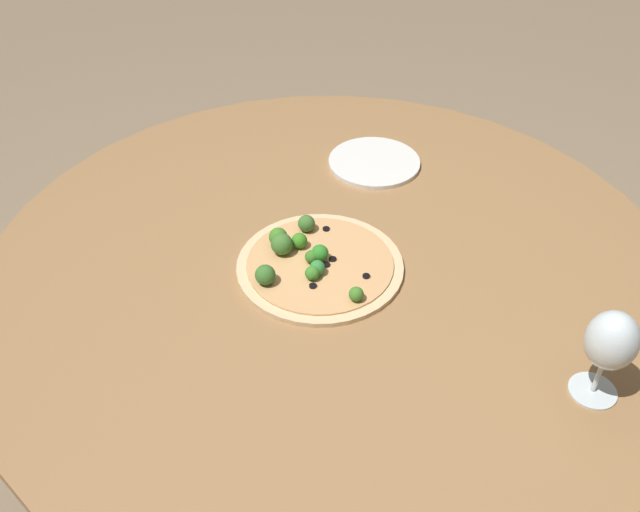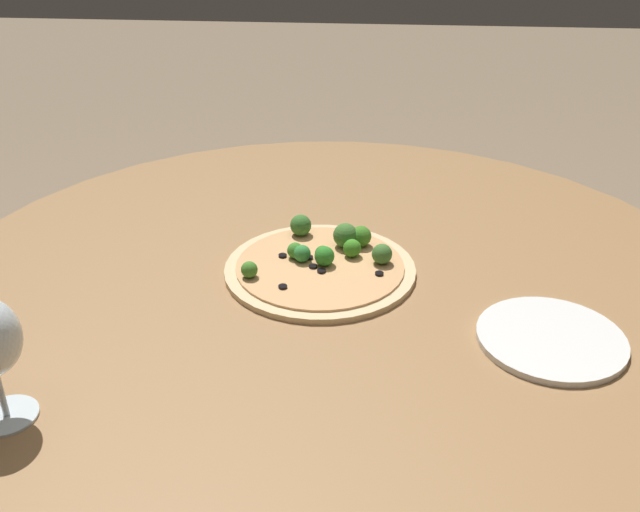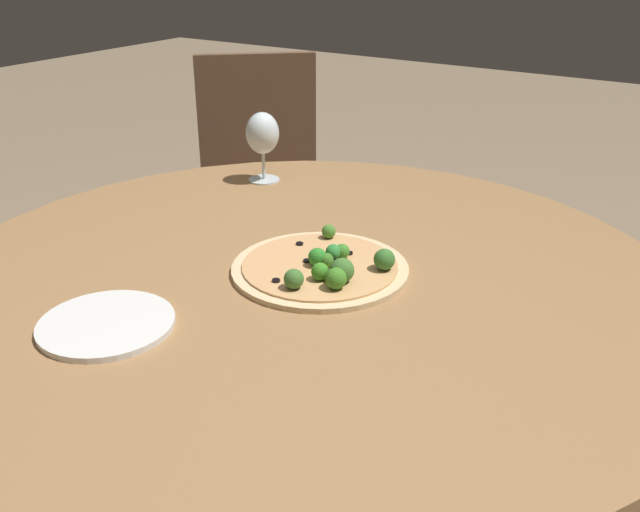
% 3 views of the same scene
% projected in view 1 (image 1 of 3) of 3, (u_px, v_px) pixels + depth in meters
% --- Properties ---
extents(ground_plane, '(12.00, 12.00, 0.00)m').
position_uv_depth(ground_plane, '(329.00, 469.00, 1.83)').
color(ground_plane, '#847056').
extents(dining_table, '(1.35, 1.35, 0.71)m').
position_uv_depth(dining_table, '(331.00, 282.00, 1.41)').
color(dining_table, olive).
rests_on(dining_table, ground_plane).
extents(pizza, '(0.32, 0.32, 0.06)m').
position_uv_depth(pizza, '(314.00, 263.00, 1.35)').
color(pizza, '#DBBC89').
rests_on(pizza, dining_table).
extents(wine_glass, '(0.08, 0.08, 0.17)m').
position_uv_depth(wine_glass, '(611.00, 343.00, 1.06)').
color(wine_glass, silver).
rests_on(wine_glass, dining_table).
extents(plate_near, '(0.21, 0.21, 0.01)m').
position_uv_depth(plate_near, '(374.00, 162.00, 1.63)').
color(plate_near, silver).
rests_on(plate_near, dining_table).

